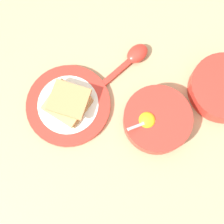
# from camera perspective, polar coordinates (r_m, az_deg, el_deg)

# --- Properties ---
(ground_plane) EXTENTS (3.00, 3.00, 0.00)m
(ground_plane) POSITION_cam_1_polar(r_m,az_deg,el_deg) (0.86, 4.35, 2.35)
(ground_plane) COLOR tan
(egg_bowl) EXTENTS (0.18, 0.18, 0.08)m
(egg_bowl) POSITION_cam_1_polar(r_m,az_deg,el_deg) (0.82, 8.22, -1.40)
(egg_bowl) COLOR red
(egg_bowl) RESTS_ON ground_plane
(toast_plate) EXTENTS (0.23, 0.23, 0.02)m
(toast_plate) POSITION_cam_1_polar(r_m,az_deg,el_deg) (0.85, -7.98, 1.27)
(toast_plate) COLOR red
(toast_plate) RESTS_ON ground_plane
(toast_sandwich) EXTENTS (0.14, 0.13, 0.04)m
(toast_sandwich) POSITION_cam_1_polar(r_m,az_deg,el_deg) (0.83, -8.05, 1.76)
(toast_sandwich) COLOR tan
(toast_sandwich) RESTS_ON toast_plate
(soup_spoon) EXTENTS (0.14, 0.14, 0.03)m
(soup_spoon) POSITION_cam_1_polar(r_m,az_deg,el_deg) (0.89, 3.98, 9.99)
(soup_spoon) COLOR red
(soup_spoon) RESTS_ON ground_plane
(congee_bowl) EXTENTS (0.19, 0.19, 0.05)m
(congee_bowl) POSITION_cam_1_polar(r_m,az_deg,el_deg) (0.89, 19.83, 4.21)
(congee_bowl) COLOR red
(congee_bowl) RESTS_ON ground_plane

